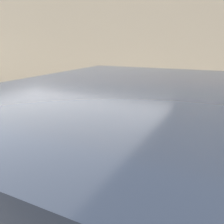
{
  "coord_description": "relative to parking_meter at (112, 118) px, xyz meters",
  "views": [
    {
      "loc": [
        1.8,
        -1.56,
        2.12
      ],
      "look_at": [
        0.38,
        1.14,
        1.18
      ],
      "focal_mm": 35.0,
      "sensor_mm": 36.0,
      "label": 1
    }
  ],
  "objects": [
    {
      "name": "parking_meter",
      "position": [
        0.0,
        0.0,
        0.0
      ],
      "size": [
        0.19,
        0.15,
        1.37
      ],
      "color": "#2D2D30",
      "rests_on": "sidewalk"
    },
    {
      "name": "sidewalk",
      "position": [
        -0.38,
        1.06,
        -1.01
      ],
      "size": [
        24.0,
        2.8,
        0.14
      ],
      "color": "#BCB7AD",
      "rests_on": "ground_plane"
    },
    {
      "name": "building_facade",
      "position": [
        -0.38,
        3.99,
        1.77
      ],
      "size": [
        24.0,
        0.3,
        5.69
      ],
      "color": "tan",
      "rests_on": "ground_plane"
    },
    {
      "name": "ground_plane",
      "position": [
        -0.38,
        -1.14,
        -1.08
      ],
      "size": [
        60.0,
        60.0,
        0.0
      ],
      "primitive_type": "plane",
      "color": "slate"
    }
  ]
}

